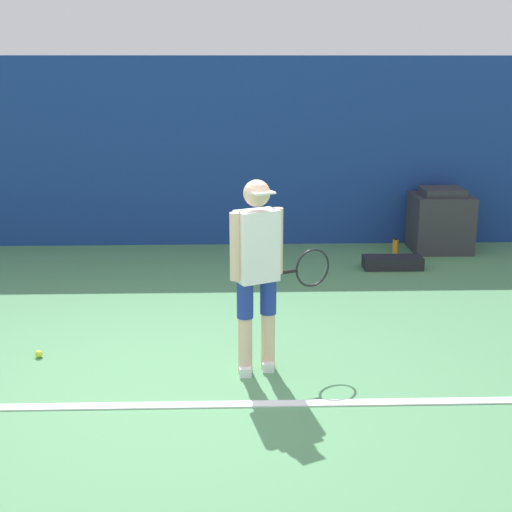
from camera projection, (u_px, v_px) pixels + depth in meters
ground_plane at (185, 392)px, 5.71m from camera, size 24.00×24.00×0.00m
back_wall at (205, 153)px, 10.05m from camera, size 24.00×0.10×2.65m
court_baseline at (183, 405)px, 5.49m from camera, size 21.60×0.10×0.01m
tennis_player at (258, 267)px, 5.89m from camera, size 0.87×0.51×1.65m
tennis_ball at (39, 354)px, 6.38m from camera, size 0.07×0.07×0.07m
covered_chair at (440, 221)px, 9.93m from camera, size 0.80×0.73×0.89m
equipment_bag at (393, 263)px, 9.12m from camera, size 0.75×0.29×0.16m
water_bottle at (395, 246)px, 9.87m from camera, size 0.08×0.08×0.21m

